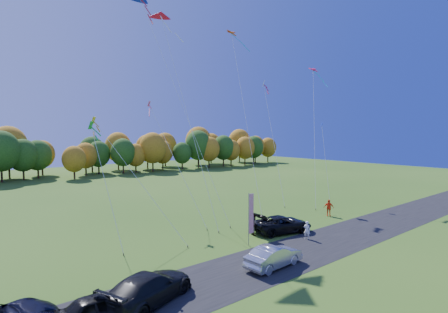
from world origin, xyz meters
TOP-DOWN VIEW (x-y plane):
  - ground at (0.00, 0.00)m, footprint 160.00×160.00m
  - asphalt_strip at (0.00, -4.00)m, footprint 90.00×6.00m
  - tree_line at (0.00, 55.00)m, footprint 116.00×12.00m
  - black_suv at (2.52, 0.40)m, footprint 6.16×3.99m
  - silver_sedan at (-4.42, -4.86)m, footprint 4.71×1.86m
  - dark_truck_a at (-13.61, -3.96)m, footprint 6.36×4.35m
  - dark_truck_b at (-16.34, -4.16)m, footprint 4.29×1.87m
  - person_tailgate_a at (2.65, -2.34)m, footprint 0.55×0.67m
  - person_tailgate_b at (-0.09, 1.55)m, footprint 0.94×1.09m
  - person_east at (11.47, 1.36)m, footprint 1.07×1.13m
  - feather_flag at (-2.41, -0.41)m, footprint 0.59×0.08m
  - kite_delta_blue at (-2.61, 9.73)m, footprint 6.02×11.25m
  - kite_parafoil_orange at (8.68, 12.35)m, footprint 8.69×13.90m
  - kite_delta_red at (-2.43, 10.03)m, footprint 2.50×11.05m
  - kite_parafoil_rainbow at (16.59, 7.20)m, footprint 8.90×6.77m
  - kite_diamond_yellow at (-9.30, 5.99)m, footprint 5.48×7.72m
  - kite_diamond_green at (-12.11, 5.98)m, footprint 1.48×4.54m
  - kite_diamond_white at (12.49, 10.76)m, footprint 3.97×7.73m
  - kite_diamond_pink at (-3.37, 9.71)m, footprint 2.12×9.00m
  - kite_diamond_blue_low at (17.45, 5.91)m, footprint 2.95×3.73m

SIDE VIEW (x-z plane):
  - ground at x=0.00m, z-range 0.00..0.00m
  - tree_line at x=0.00m, z-range -5.00..5.00m
  - asphalt_strip at x=0.00m, z-range 0.00..0.01m
  - dark_truck_b at x=-16.34m, z-range 0.00..1.44m
  - silver_sedan at x=-4.42m, z-range 0.00..1.53m
  - black_suv at x=2.52m, z-range 0.00..1.58m
  - person_tailgate_a at x=2.65m, z-range 0.00..1.60m
  - dark_truck_a at x=-13.61m, z-range 0.00..1.71m
  - person_east at x=11.47m, z-range 0.00..1.88m
  - person_tailgate_b at x=-0.09m, z-range 0.00..1.92m
  - feather_flag at x=-2.41m, z-range 0.51..4.97m
  - kite_diamond_green at x=-12.11m, z-range -0.10..10.57m
  - kite_diamond_blue_low at x=17.45m, z-range -0.18..10.85m
  - kite_diamond_yellow at x=-9.30m, z-range -0.21..10.89m
  - kite_diamond_pink at x=-3.37m, z-range -0.16..12.98m
  - kite_diamond_white at x=12.49m, z-range -0.31..16.94m
  - kite_parafoil_rainbow at x=16.59m, z-range -0.13..18.90m
  - kite_parafoil_orange at x=8.68m, z-range -0.21..24.58m
  - kite_delta_blue at x=-2.61m, z-range -0.49..25.30m
  - kite_delta_red at x=-2.43m, z-range 2.04..25.87m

